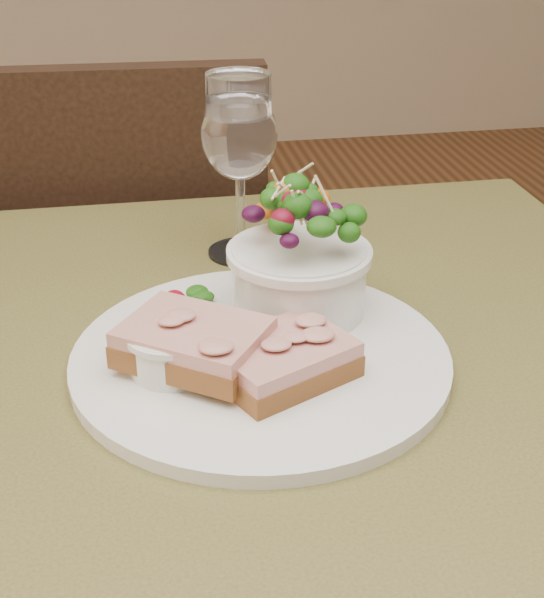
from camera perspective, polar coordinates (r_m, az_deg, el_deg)
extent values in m
cube|color=#463E1E|center=(0.69, -0.97, -6.41)|extent=(0.80, 0.80, 0.04)
cylinder|color=black|center=(1.26, 12.28, -10.24)|extent=(0.05, 0.05, 0.71)
cube|color=black|center=(1.39, -9.99, -1.32)|extent=(0.44, 0.44, 0.04)
cube|color=black|center=(1.12, -11.13, 4.02)|extent=(0.42, 0.06, 0.45)
cube|color=black|center=(1.51, -9.29, -8.78)|extent=(0.38, 0.38, 0.45)
cylinder|color=white|center=(0.69, -0.79, -4.06)|extent=(0.31, 0.31, 0.01)
cube|color=#4E2C14|center=(0.65, 0.75, -4.61)|extent=(0.13, 0.11, 0.02)
cube|color=beige|center=(0.64, 0.76, -3.48)|extent=(0.12, 0.11, 0.01)
cube|color=#4E2C14|center=(0.66, -5.33, -3.43)|extent=(0.14, 0.13, 0.02)
cube|color=beige|center=(0.65, -5.39, -2.26)|extent=(0.13, 0.13, 0.01)
cylinder|color=white|center=(0.66, -6.85, -3.49)|extent=(0.07, 0.07, 0.04)
cylinder|color=olive|center=(0.65, -6.92, -2.36)|extent=(0.06, 0.06, 0.01)
cylinder|color=white|center=(0.73, 1.85, 1.37)|extent=(0.12, 0.12, 0.06)
ellipsoid|color=#093509|center=(0.71, 1.92, 5.43)|extent=(0.11, 0.11, 0.06)
ellipsoid|color=#093509|center=(0.75, -5.59, -0.10)|extent=(0.04, 0.04, 0.01)
sphere|color=maroon|center=(0.74, -6.69, -0.21)|extent=(0.02, 0.02, 0.02)
cylinder|color=white|center=(0.88, -2.11, 3.25)|extent=(0.07, 0.07, 0.00)
cylinder|color=white|center=(0.86, -2.16, 6.09)|extent=(0.01, 0.01, 0.09)
ellipsoid|color=white|center=(0.84, -2.26, 11.18)|extent=(0.08, 0.08, 0.09)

